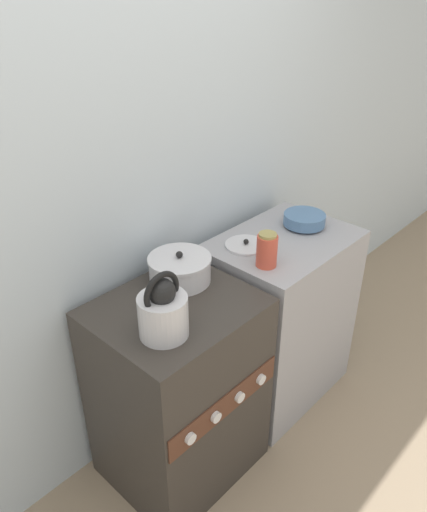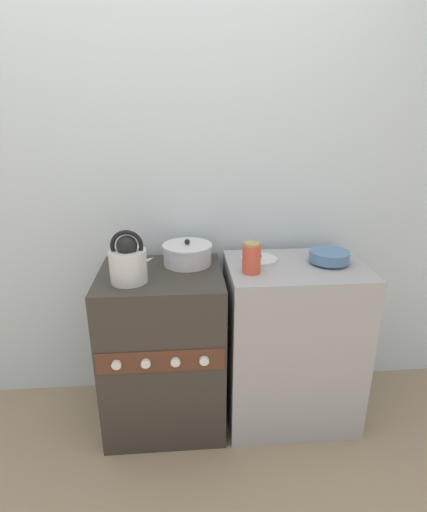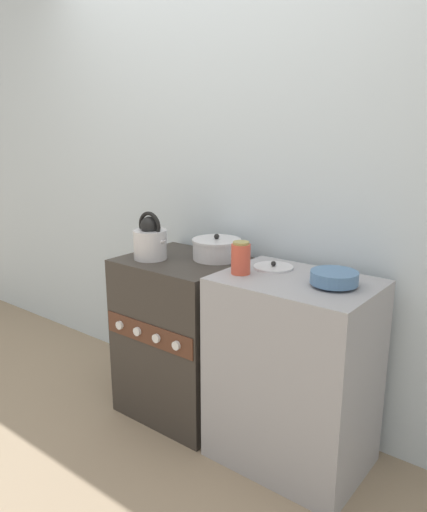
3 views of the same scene
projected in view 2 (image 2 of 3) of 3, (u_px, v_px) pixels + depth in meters
name	position (u px, v px, depth m)	size (l,w,h in m)	color
ground_plane	(166.00, 452.00, 2.01)	(12.00, 12.00, 0.00)	gray
wall_back	(160.00, 184.00, 2.14)	(7.00, 0.06, 2.50)	silver
stove	(164.00, 349.00, 2.10)	(0.61, 0.54, 0.87)	#332D28
counter	(291.00, 342.00, 2.14)	(0.69, 0.50, 0.89)	#99999E
kettle	(128.00, 262.00, 1.82)	(0.21, 0.17, 0.25)	silver
cooking_pot	(187.00, 254.00, 2.06)	(0.25, 0.25, 0.13)	silver
enamel_bowl	(329.00, 256.00, 2.00)	(0.20, 0.20, 0.06)	#4C729E
storage_jar	(251.00, 258.00, 1.87)	(0.09, 0.09, 0.15)	#CC4C38
loose_pot_lid	(259.00, 259.00, 2.05)	(0.19, 0.19, 0.03)	silver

